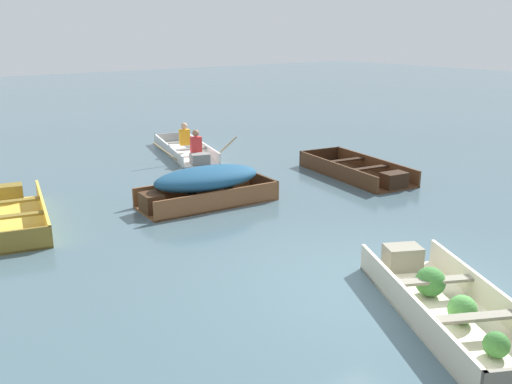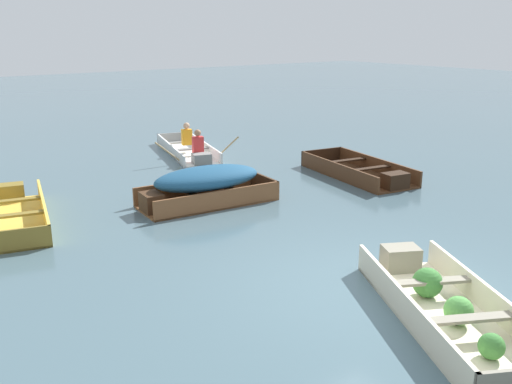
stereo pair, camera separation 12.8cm
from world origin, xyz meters
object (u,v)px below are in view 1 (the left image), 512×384
rowboat_white_with_crew (187,149)px  skiff_dark_varnish_mid_moored (359,172)px  skiff_wooden_brown_near_moored (206,183)px  dinghy_cream_foreground (447,303)px  skiff_yellow_far_moored (11,214)px

rowboat_white_with_crew → skiff_dark_varnish_mid_moored: bearing=-66.6°
skiff_wooden_brown_near_moored → rowboat_white_with_crew: rowboat_white_with_crew is taller
dinghy_cream_foreground → rowboat_white_with_crew: rowboat_white_with_crew is taller
skiff_yellow_far_moored → rowboat_white_with_crew: (5.48, 2.93, 0.04)m
dinghy_cream_foreground → skiff_yellow_far_moored: size_ratio=1.03×
dinghy_cream_foreground → skiff_wooden_brown_near_moored: 5.72m
skiff_dark_varnish_mid_moored → skiff_yellow_far_moored: 7.66m
skiff_yellow_far_moored → rowboat_white_with_crew: rowboat_white_with_crew is taller
dinghy_cream_foreground → skiff_yellow_far_moored: bearing=115.2°
skiff_dark_varnish_mid_moored → skiff_yellow_far_moored: skiff_dark_varnish_mid_moored is taller
skiff_dark_varnish_mid_moored → skiff_wooden_brown_near_moored: bearing=174.2°
skiff_dark_varnish_mid_moored → rowboat_white_with_crew: rowboat_white_with_crew is taller
dinghy_cream_foreground → skiff_dark_varnish_mid_moored: (4.19, 5.30, -0.02)m
skiff_wooden_brown_near_moored → rowboat_white_with_crew: 4.69m
dinghy_cream_foreground → skiff_yellow_far_moored: (-3.29, 6.99, -0.02)m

